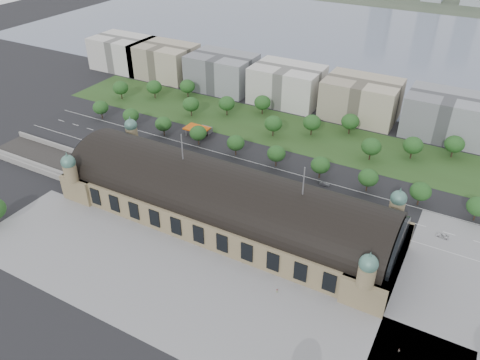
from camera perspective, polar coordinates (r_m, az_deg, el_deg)
The scene contains 57 objects.
ground at distance 206.33m, azimuth -1.92°, elevation -4.93°, with size 900.00×900.00×0.00m, color black.
station at distance 200.22m, azimuth -1.97°, elevation -2.60°, with size 150.00×48.40×44.30m.
track_cutting at distance 269.34m, azimuth -22.80°, elevation 2.24°, with size 70.00×24.00×3.10m.
plaza_south at distance 175.01m, azimuth -6.53°, elevation -13.61°, with size 190.00×48.00×0.12m, color gray.
plaza_east at distance 188.98m, azimuth 26.99°, elevation -13.66°, with size 56.00×100.00×0.12m, color gray.
road_slab at distance 241.70m, azimuth -1.43°, elevation 1.30°, with size 260.00×26.00×0.10m, color black.
grass_belt at distance 282.77m, azimuth 5.08°, elevation 6.14°, with size 300.00×45.00×0.10m, color #2B481C.
petrol_station at distance 276.37m, azimuth -4.71°, elevation 6.18°, with size 14.00×13.00×5.05m.
lake at distance 463.23m, azimuth 17.87°, elevation 15.46°, with size 700.00×320.00×0.08m, color slate.
far_shore at distance 655.46m, azimuth 22.20°, elevation 19.44°, with size 700.00×120.00×0.14m, color #44513D.
office_0 at distance 390.20m, azimuth -14.04°, elevation 14.81°, with size 45.00×32.00×24.00m, color silver.
office_1 at distance 365.33m, azimuth -9.18°, elevation 14.15°, with size 45.00×32.00×24.00m, color #B7AB8F.
office_2 at distance 338.36m, azimuth -2.21°, elevation 13.03°, with size 45.00×32.00×24.00m, color gray.
office_3 at distance 317.03m, azimuth 5.74°, elevation 11.50°, with size 45.00×32.00×24.00m, color silver.
office_4 at distance 302.53m, azimuth 14.53°, elevation 9.54°, with size 45.00×32.00×24.00m, color #B7AB8F.
office_5 at distance 295.88m, azimuth 23.84°, elevation 7.20°, with size 45.00×32.00×24.00m, color gray.
tree_row_0 at distance 305.15m, azimuth -16.63°, elevation 8.47°, with size 9.60×9.60×11.52m.
tree_row_1 at distance 289.59m, azimuth -13.16°, elevation 7.68°, with size 9.60×9.60×11.52m.
tree_row_2 at distance 275.25m, azimuth -9.34°, elevation 6.77°, with size 9.60×9.60×11.52m.
tree_row_3 at distance 262.32m, azimuth -5.13°, elevation 5.72°, with size 9.60×9.60×11.52m.
tree_row_4 at distance 251.02m, azimuth -0.53°, elevation 4.54°, with size 9.60×9.60×11.52m.
tree_row_5 at distance 241.59m, azimuth 4.45°, elevation 3.23°, with size 9.60×9.60×11.52m.
tree_row_6 at distance 234.24m, azimuth 9.77°, elevation 1.80°, with size 9.60×9.60×11.52m.
tree_row_7 at distance 229.19m, azimuth 15.37°, elevation 0.27°, with size 9.60×9.60×11.52m.
tree_row_8 at distance 226.57m, azimuth 21.16°, elevation -1.31°, with size 9.60×9.60×11.52m.
tree_row_9 at distance 226.49m, azimuth 27.03°, elevation -2.90°, with size 9.60×9.60×11.52m.
tree_belt_0 at distance 331.10m, azimuth -14.36°, elevation 10.85°, with size 10.40×10.40×12.48m.
tree_belt_1 at distance 327.58m, azimuth -10.43°, elevation 11.09°, with size 10.40×10.40×12.48m.
tree_belt_2 at distance 325.58m, azimuth -6.44°, elevation 11.29°, with size 10.40×10.40×12.48m.
tree_belt_3 at distance 297.30m, azimuth -6.01°, elevation 9.18°, with size 10.40×10.40×12.48m.
tree_belt_4 at distance 297.05m, azimuth -1.62°, elevation 9.33°, with size 10.40×10.40×12.48m.
tree_belt_5 at distance 298.49m, azimuth 2.75°, elevation 9.42°, with size 10.40×10.40×12.48m.
tree_belt_6 at distance 271.38m, azimuth 4.08°, elevation 6.89°, with size 10.40×10.40×12.48m.
tree_belt_7 at distance 275.07m, azimuth 8.77°, elevation 6.94°, with size 10.40×10.40×12.48m.
tree_belt_8 at distance 280.51m, azimuth 13.30°, elevation 6.96°, with size 10.40×10.40×12.48m.
tree_belt_9 at distance 255.74m, azimuth 15.71°, elevation 3.96°, with size 10.40×10.40×12.48m.
tree_belt_10 at distance 263.79m, azimuth 20.36°, elevation 3.99°, with size 10.40×10.40×12.48m.
tree_belt_11 at distance 273.45m, azimuth 24.69°, elevation 4.00°, with size 10.40×10.40×12.48m.
traffic_car_0 at distance 282.34m, azimuth -15.23°, elevation 5.16°, with size 1.56×3.87×1.32m, color silver.
traffic_car_1 at distance 282.50m, azimuth -13.45°, elevation 5.48°, with size 1.70×4.88×1.61m, color #9B9DA3.
traffic_car_2 at distance 249.92m, azimuth -7.52°, elevation 2.34°, with size 2.37×5.15×1.43m, color black.
traffic_car_3 at distance 250.78m, azimuth -5.81°, elevation 2.57°, with size 1.88×4.63×1.34m, color maroon.
traffic_car_4 at distance 221.49m, azimuth 5.63°, elevation -1.87°, with size 1.87×4.65×1.58m, color #181C45.
traffic_car_5 at distance 232.21m, azimuth 10.25°, elevation -0.48°, with size 1.70×4.86×1.60m, color #54555B.
traffic_car_6 at distance 214.36m, azimuth 23.44°, elevation -6.24°, with size 2.31×5.00×1.39m, color silver.
parked_car_0 at distance 246.66m, azimuth -10.34°, elevation 1.62°, with size 1.51×4.33×1.43m, color black.
parked_car_1 at distance 256.61m, azimuth -12.03°, elevation 2.72°, with size 2.25×4.88×1.36m, color maroon.
parked_car_2 at distance 245.09m, azimuth -8.35°, elevation 1.61°, with size 1.97×4.86×1.41m, color #201C4F.
parked_car_3 at distance 246.60m, azimuth -8.89°, elevation 1.78°, with size 1.82×4.52×1.54m, color slate.
parked_car_4 at distance 233.40m, azimuth -5.47°, elevation 0.12°, with size 1.63×4.68×1.54m, color #BABBBD.
parked_car_5 at distance 238.88m, azimuth -6.14°, elevation 0.89°, with size 2.32×5.03×1.40m, color gray.
parked_car_6 at distance 234.49m, azimuth -4.20°, elevation 0.34°, with size 2.05×5.03×1.46m, color black.
bus_west at distance 233.92m, azimuth -1.99°, elevation 0.63°, with size 2.98×12.73×3.55m, color #B4461C.
bus_mid at distance 219.85m, azimuth 4.74°, elevation -1.90°, with size 2.48×10.60×2.95m, color silver.
bus_east at distance 218.27m, azimuth 9.79°, elevation -2.53°, with size 2.89×12.37×3.45m, color silver.
pedestrian_0 at distance 174.39m, azimuth 4.53°, elevation -13.31°, with size 0.74×0.43×1.52m, color gray.
pedestrian_2 at distance 164.89m, azimuth 18.83°, elevation -19.06°, with size 0.95×0.55×1.95m, color gray.
Camera 1 is at (84.81, -139.61, 126.05)m, focal length 35.00 mm.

